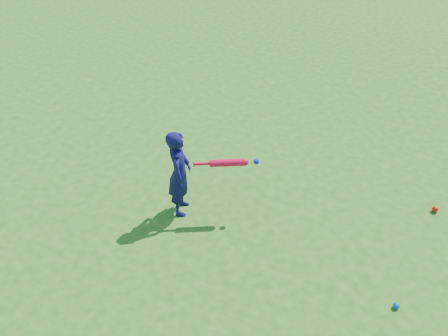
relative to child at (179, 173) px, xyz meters
name	(u,v)px	position (x,y,z in m)	size (l,w,h in m)	color
ground	(195,193)	(0.01, 0.34, -0.54)	(80.00, 80.00, 0.00)	#276317
child	(179,173)	(0.00, 0.00, 0.00)	(0.39, 0.26, 1.07)	#110E45
ground_ball_red	(435,209)	(2.76, 1.11, -0.50)	(0.08, 0.08, 0.08)	red
ground_ball_blue	(396,306)	(2.52, -0.49, -0.51)	(0.06, 0.06, 0.06)	blue
bat_swing	(230,163)	(0.53, 0.21, 0.15)	(0.67, 0.37, 0.08)	red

